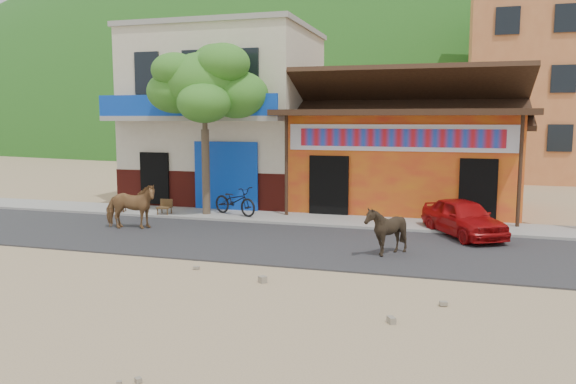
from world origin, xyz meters
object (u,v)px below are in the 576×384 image
Objects in this scene: tree at (205,129)px; cow_tan at (131,206)px; cow_dark at (386,231)px; cafe_chair_right at (164,201)px; red_car at (463,217)px; cafe_chair_left at (120,201)px; scooter at (235,201)px.

cow_tan is (-1.30, -2.83, -2.36)m from tree.
cafe_chair_right is (-8.22, 3.52, -0.07)m from cow_dark.
red_car reaches higher than cafe_chair_right.
tree is 3.54× the size of cow_tan.
cafe_chair_left is at bearing -171.11° from tree.
tree is 7.57× the size of cafe_chair_left.
tree reaches higher than cow_tan.
cow_tan is 1.33× the size of cow_dark.
cow_dark is 7.04m from scooter.
tree is at bearing -131.34° from cow_dark.
red_car reaches higher than scooter.
cow_tan reaches higher than cafe_chair_left.
scooter reaches higher than cafe_chair_left.
cafe_chair_right is (1.80, 0.00, 0.09)m from cafe_chair_left.
tree is at bearing -8.09° from cafe_chair_left.
red_car is (10.03, 1.83, -0.16)m from cow_tan.
cafe_chair_left is (-1.90, 2.33, -0.24)m from cow_tan.
tree reaches higher than cow_dark.
cow_tan is 3.02m from cafe_chair_left.
cafe_chair_right reaches higher than cafe_chair_left.
cow_tan is 10.20m from red_car.
scooter is (-5.75, 4.07, -0.05)m from cow_dark.
scooter reaches higher than cafe_chair_right.
tree reaches higher than cafe_chair_right.
cafe_chair_left is (-11.93, 0.50, -0.08)m from red_car.
tree is at bearing 143.74° from red_car.
cow_dark reaches higher than scooter.
cow_dark is (6.82, -4.02, -2.44)m from tree.
cow_dark is 0.39× the size of red_car.
scooter is at bearing 2.44° from tree.
red_car is 1.70× the size of scooter.
cow_tan is at bearing 163.26° from scooter.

